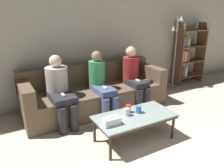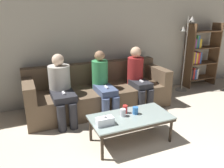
% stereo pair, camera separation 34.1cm
% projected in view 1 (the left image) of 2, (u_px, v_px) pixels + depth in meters
% --- Properties ---
extents(wall_back, '(12.00, 0.06, 2.60)m').
position_uv_depth(wall_back, '(82.00, 36.00, 4.19)').
color(wall_back, '#B7B2A3').
rests_on(wall_back, ground_plane).
extents(couch, '(2.61, 0.90, 0.82)m').
position_uv_depth(couch, '(95.00, 93.00, 4.07)').
color(couch, brown).
rests_on(couch, ground_plane).
extents(coffee_table, '(1.12, 0.56, 0.39)m').
position_uv_depth(coffee_table, '(135.00, 118.00, 3.03)').
color(coffee_table, '#8C9E99').
rests_on(coffee_table, ground_plane).
extents(cup_near_left, '(0.08, 0.08, 0.10)m').
position_uv_depth(cup_near_left, '(138.00, 109.00, 3.08)').
color(cup_near_left, '#3372BF').
rests_on(cup_near_left, coffee_table).
extents(cup_near_right, '(0.08, 0.08, 0.11)m').
position_uv_depth(cup_near_right, '(127.00, 112.00, 3.00)').
color(cup_near_right, silver).
rests_on(cup_near_right, coffee_table).
extents(cup_far_center, '(0.07, 0.07, 0.12)m').
position_uv_depth(cup_far_center, '(128.00, 109.00, 3.09)').
color(cup_far_center, red).
rests_on(cup_far_center, coffee_table).
extents(tissue_box, '(0.22, 0.12, 0.13)m').
position_uv_depth(tissue_box, '(111.00, 121.00, 2.75)').
color(tissue_box, silver).
rests_on(tissue_box, coffee_table).
extents(bookshelf, '(0.81, 0.32, 1.49)m').
position_uv_depth(bookshelf, '(186.00, 55.00, 5.39)').
color(bookshelf, brown).
rests_on(bookshelf, ground_plane).
extents(standing_lamp, '(0.31, 0.26, 1.66)m').
position_uv_depth(standing_lamp, '(176.00, 45.00, 4.94)').
color(standing_lamp, gray).
rests_on(standing_lamp, ground_plane).
extents(seated_person_left_end, '(0.35, 0.73, 1.11)m').
position_uv_depth(seated_person_left_end, '(59.00, 88.00, 3.47)').
color(seated_person_left_end, '#28282D').
rests_on(seated_person_left_end, ground_plane).
extents(seated_person_mid_left, '(0.31, 0.71, 1.11)m').
position_uv_depth(seated_person_mid_left, '(101.00, 83.00, 3.78)').
color(seated_person_mid_left, '#47567A').
rests_on(seated_person_mid_left, ground_plane).
extents(seated_person_mid_right, '(0.31, 0.64, 1.13)m').
position_uv_depth(seated_person_mid_right, '(134.00, 75.00, 4.13)').
color(seated_person_mid_right, '#28282D').
rests_on(seated_person_mid_right, ground_plane).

